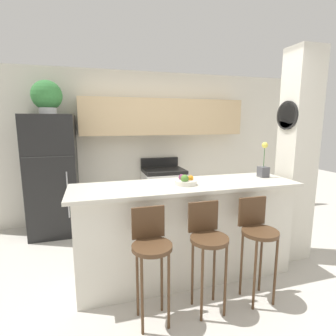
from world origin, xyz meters
The scene contains 12 objects.
ground_plane centered at (0.00, 0.00, 0.00)m, with size 14.00×14.00×0.00m, color beige.
wall_back centered at (0.10, 1.96, 1.47)m, with size 5.60×0.38×2.55m.
pillar_right centered at (1.46, 0.06, 1.28)m, with size 0.38×0.33×2.55m.
counter_bar centered at (0.00, 0.00, 0.53)m, with size 2.42×0.69×1.05m.
refrigerator centered at (-1.53, 1.65, 0.90)m, with size 0.70×0.68×1.81m.
stove_range centered at (0.21, 1.70, 0.46)m, with size 0.68×0.60×1.07m.
bar_stool_left centered at (-0.51, -0.55, 0.66)m, with size 0.34×0.34×0.99m.
bar_stool_mid centered at (0.00, -0.55, 0.66)m, with size 0.34×0.34×0.99m.
bar_stool_right centered at (0.51, -0.55, 0.66)m, with size 0.34×0.34×0.99m.
potted_plant_on_fridge centered at (-1.53, 1.65, 2.06)m, with size 0.43×0.43×0.48m.
orchid_vase centered at (1.00, 0.08, 1.18)m, with size 0.11×0.11×0.42m.
fruit_bowl centered at (-0.03, -0.04, 1.09)m, with size 0.23×0.23×0.12m.
Camera 1 is at (-0.95, -2.54, 1.70)m, focal length 28.00 mm.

